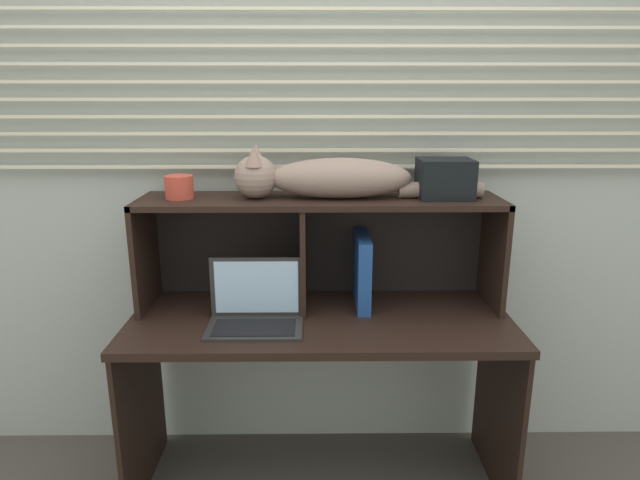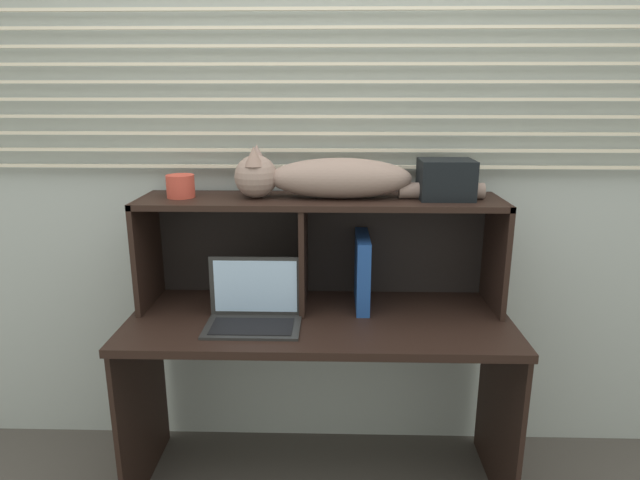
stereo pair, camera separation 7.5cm
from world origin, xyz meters
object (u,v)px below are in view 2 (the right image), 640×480
at_px(small_basket, 181,186).
at_px(storage_box, 446,179).
at_px(cat, 325,178).
at_px(laptop, 254,310).
at_px(binder_upright, 362,271).
at_px(book_stack, 266,297).

relative_size(small_basket, storage_box, 0.53).
height_order(cat, laptop, cat).
relative_size(cat, laptop, 2.74).
xyz_separation_m(binder_upright, storage_box, (0.30, 0.00, 0.36)).
height_order(laptop, book_stack, laptop).
bearing_deg(storage_box, small_basket, 180.00).
height_order(laptop, storage_box, storage_box).
relative_size(book_stack, storage_box, 1.15).
bearing_deg(small_basket, storage_box, 0.00).
height_order(cat, binder_upright, cat).
bearing_deg(binder_upright, book_stack, -179.98).
bearing_deg(small_basket, cat, 0.00).
bearing_deg(storage_box, book_stack, -179.99).
height_order(cat, storage_box, cat).
distance_m(laptop, book_stack, 0.20).
relative_size(laptop, binder_upright, 1.20).
height_order(cat, book_stack, cat).
relative_size(cat, storage_box, 4.70).
xyz_separation_m(book_stack, storage_box, (0.68, 0.00, 0.47)).
bearing_deg(laptop, cat, 37.28).
bearing_deg(cat, small_basket, -180.00).
height_order(small_basket, storage_box, storage_box).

